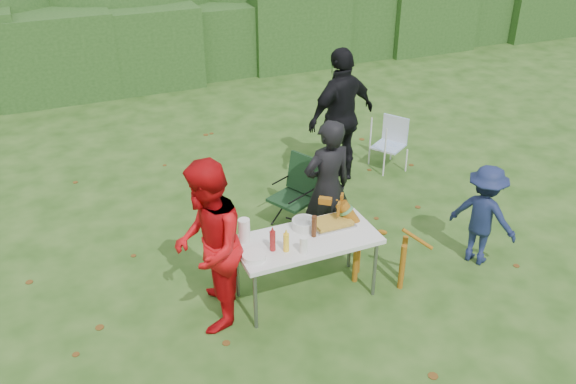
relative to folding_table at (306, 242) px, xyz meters
name	(u,v)px	position (x,y,z in m)	size (l,w,h in m)	color
ground	(302,313)	(-0.16, -0.26, -0.69)	(80.00, 80.00, 0.00)	#1E4211
hedge_row	(141,43)	(-0.16, 7.74, 0.16)	(22.00, 1.40, 1.70)	#23471C
folding_table	(306,242)	(0.00, 0.00, 0.00)	(1.50, 0.70, 0.74)	silver
person_cook	(327,188)	(0.60, 0.73, 0.15)	(0.61, 0.40, 1.68)	black
person_red_jacket	(208,247)	(-1.04, 0.02, 0.21)	(0.88, 0.68, 1.80)	red
person_black_puffy	(341,117)	(1.58, 2.27, 0.30)	(1.16, 0.48, 1.98)	black
child	(483,215)	(2.14, -0.19, -0.07)	(0.79, 0.46, 1.23)	#172046
dog	(381,244)	(0.87, -0.07, -0.20)	(1.02, 0.41, 0.97)	#8B5211
camping_chair	(293,195)	(0.43, 1.34, -0.22)	(0.58, 0.58, 0.93)	#153219
lawn_chair	(389,144)	(2.43, 2.32, -0.29)	(0.47, 0.47, 0.79)	#4A7ECA
food_tray	(332,224)	(0.36, 0.13, 0.06)	(0.45, 0.30, 0.02)	#B7B7BA
focaccia_bread	(332,222)	(0.36, 0.13, 0.09)	(0.40, 0.26, 0.04)	#B68E2F
mustard_bottle	(286,242)	(-0.28, -0.13, 0.15)	(0.06, 0.06, 0.20)	yellow
ketchup_bottle	(273,241)	(-0.40, -0.06, 0.16)	(0.06, 0.06, 0.22)	maroon
beer_bottle	(314,226)	(0.09, 0.01, 0.17)	(0.06, 0.06, 0.24)	#47230F
paper_towel_roll	(244,231)	(-0.61, 0.20, 0.18)	(0.12, 0.12, 0.26)	white
cup_stack	(304,245)	(-0.14, -0.22, 0.14)	(0.08, 0.08, 0.18)	white
pasta_bowl	(304,224)	(0.06, 0.19, 0.10)	(0.26, 0.26, 0.10)	silver
plate_stack	(254,256)	(-0.62, -0.12, 0.08)	(0.24, 0.24, 0.05)	white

